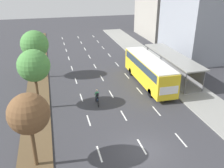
{
  "coord_description": "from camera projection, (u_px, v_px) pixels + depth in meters",
  "views": [
    {
      "loc": [
        -6.38,
        -14.49,
        12.66
      ],
      "look_at": [
        0.14,
        10.54,
        1.2
      ],
      "focal_mm": 39.32,
      "sensor_mm": 36.0,
      "label": 1
    }
  ],
  "objects": [
    {
      "name": "building_near_right",
      "position": [
        196.0,
        11.0,
        38.95
      ],
      "size": [
        6.91,
        11.74,
        14.94
      ],
      "primitive_type": "cube",
      "color": "#8E939E",
      "rests_on": "ground"
    },
    {
      "name": "median_strip",
      "position": [
        39.0,
        71.0,
        35.17
      ],
      "size": [
        2.6,
        52.0,
        0.12
      ],
      "primitive_type": "cube",
      "color": "brown",
      "rests_on": "ground"
    },
    {
      "name": "median_tree_second",
      "position": [
        34.0,
        66.0,
        23.69
      ],
      "size": [
        3.18,
        3.18,
        6.17
      ],
      "color": "brown",
      "rests_on": "median_strip"
    },
    {
      "name": "ground_plane",
      "position": [
        144.0,
        150.0,
        19.41
      ],
      "size": [
        140.0,
        140.0,
        0.0
      ],
      "primitive_type": "plane",
      "color": "#38383D"
    },
    {
      "name": "lane_divider_right",
      "position": [
        122.0,
        70.0,
        35.99
      ],
      "size": [
        0.14,
        46.65,
        0.01
      ],
      "color": "white",
      "rests_on": "ground"
    },
    {
      "name": "bus",
      "position": [
        149.0,
        69.0,
        30.45
      ],
      "size": [
        2.54,
        11.29,
        3.37
      ],
      "color": "yellow",
      "rests_on": "ground"
    },
    {
      "name": "bus_shelter",
      "position": [
        174.0,
        63.0,
        32.96
      ],
      "size": [
        2.9,
        12.3,
        2.86
      ],
      "color": "gray",
      "rests_on": "sidewalk_right"
    },
    {
      "name": "median_tree_third",
      "position": [
        35.0,
        44.0,
        31.4
      ],
      "size": [
        3.56,
        3.56,
        6.25
      ],
      "color": "brown",
      "rests_on": "median_strip"
    },
    {
      "name": "lane_divider_left",
      "position": [
        74.0,
        74.0,
        34.37
      ],
      "size": [
        0.14,
        46.65,
        0.01
      ],
      "color": "white",
      "rests_on": "ground"
    },
    {
      "name": "cyclist",
      "position": [
        97.0,
        98.0,
        26.03
      ],
      "size": [
        0.46,
        1.82,
        1.71
      ],
      "color": "black",
      "rests_on": "ground"
    },
    {
      "name": "median_tree_nearest",
      "position": [
        29.0,
        114.0,
        16.08
      ],
      "size": [
        2.81,
        2.81,
        5.66
      ],
      "color": "brown",
      "rests_on": "median_strip"
    },
    {
      "name": "lane_divider_center",
      "position": [
        98.0,
        72.0,
        35.18
      ],
      "size": [
        0.14,
        46.65,
        0.01
      ],
      "color": "white",
      "rests_on": "ground"
    },
    {
      "name": "sidewalk_right",
      "position": [
        152.0,
        61.0,
        39.21
      ],
      "size": [
        4.5,
        52.0,
        0.15
      ],
      "primitive_type": "cube",
      "color": "gray",
      "rests_on": "ground"
    }
  ]
}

